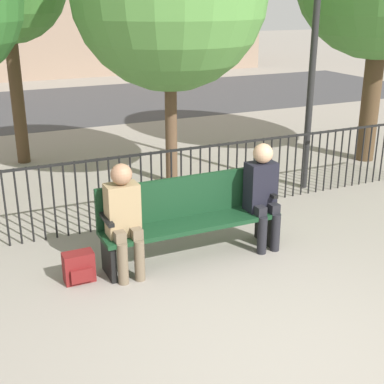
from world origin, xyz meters
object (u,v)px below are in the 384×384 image
seated_person_1 (263,190)px  backpack (79,268)px  park_bench (189,215)px  lamp_post (317,6)px  seated_person_0 (124,214)px

seated_person_1 → backpack: (-2.16, 0.06, -0.55)m
park_bench → lamp_post: (2.61, 1.39, 2.17)m
park_bench → seated_person_1: size_ratio=1.64×
seated_person_1 → seated_person_0: bearing=-180.0°
park_bench → seated_person_0: seated_person_0 is taller
seated_person_0 → backpack: size_ratio=3.80×
park_bench → lamp_post: bearing=28.1°
seated_person_1 → lamp_post: bearing=41.3°
seated_person_0 → park_bench: bearing=9.3°
backpack → lamp_post: bearing=20.6°
park_bench → seated_person_1: 0.91m
seated_person_0 → seated_person_1: (1.67, 0.00, 0.02)m
seated_person_1 → lamp_post: (1.73, 1.52, 1.97)m
park_bench → backpack: (-1.29, -0.07, -0.34)m
park_bench → lamp_post: size_ratio=0.50×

